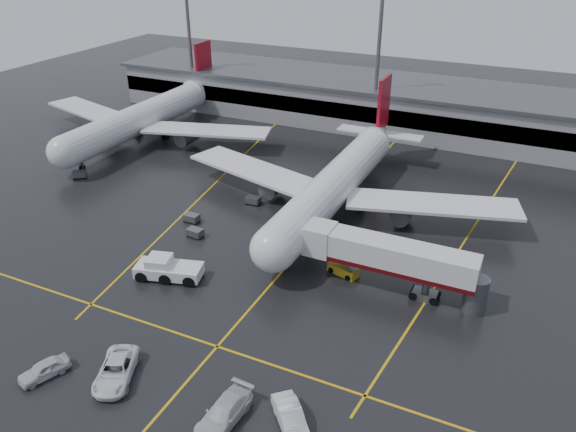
% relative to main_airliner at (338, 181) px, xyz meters
% --- Properties ---
extents(ground, '(220.00, 220.00, 0.00)m').
position_rel_main_airliner_xyz_m(ground, '(0.00, -9.70, -4.21)').
color(ground, black).
rests_on(ground, ground).
extents(apron_line_centre, '(0.25, 90.00, 0.02)m').
position_rel_main_airliner_xyz_m(apron_line_centre, '(0.00, -9.70, -4.20)').
color(apron_line_centre, gold).
rests_on(apron_line_centre, ground).
extents(apron_line_stop, '(60.00, 0.25, 0.02)m').
position_rel_main_airliner_xyz_m(apron_line_stop, '(0.00, -31.70, -4.20)').
color(apron_line_stop, gold).
rests_on(apron_line_stop, ground).
extents(apron_line_left, '(9.99, 69.35, 0.02)m').
position_rel_main_airliner_xyz_m(apron_line_left, '(-20.00, 0.30, -4.20)').
color(apron_line_left, gold).
rests_on(apron_line_left, ground).
extents(apron_line_right, '(7.57, 69.64, 0.02)m').
position_rel_main_airliner_xyz_m(apron_line_right, '(18.00, 0.30, -4.20)').
color(apron_line_right, gold).
rests_on(apron_line_right, ground).
extents(terminal, '(122.00, 19.00, 8.60)m').
position_rel_main_airliner_xyz_m(terminal, '(0.00, 38.23, 0.11)').
color(terminal, gray).
rests_on(terminal, ground).
extents(light_mast_left, '(3.00, 1.20, 25.45)m').
position_rel_main_airliner_xyz_m(light_mast_left, '(-45.00, 32.30, 10.27)').
color(light_mast_left, '#595B60').
rests_on(light_mast_left, ground).
extents(light_mast_mid, '(3.00, 1.20, 25.45)m').
position_rel_main_airliner_xyz_m(light_mast_mid, '(-5.00, 32.30, 10.27)').
color(light_mast_mid, '#595B60').
rests_on(light_mast_mid, ground).
extents(main_airliner, '(48.80, 45.60, 14.10)m').
position_rel_main_airliner_xyz_m(main_airliner, '(0.00, 0.00, 0.00)').
color(main_airliner, silver).
rests_on(main_airliner, ground).
extents(second_airliner, '(48.80, 45.60, 14.10)m').
position_rel_main_airliner_xyz_m(second_airliner, '(-42.00, 12.00, 0.00)').
color(second_airliner, silver).
rests_on(second_airliner, ground).
extents(jet_bridge, '(19.90, 3.40, 6.05)m').
position_rel_main_airliner_xyz_m(jet_bridge, '(11.87, -15.70, -0.28)').
color(jet_bridge, silver).
rests_on(jet_bridge, ground).
extents(pushback_tractor, '(7.97, 4.92, 2.66)m').
position_rel_main_airliner_xyz_m(pushback_tractor, '(-11.21, -24.04, -3.15)').
color(pushback_tractor, silver).
rests_on(pushback_tractor, ground).
extents(belt_loader, '(3.85, 2.50, 2.26)m').
position_rel_main_airliner_xyz_m(belt_loader, '(6.50, -14.94, -3.65)').
color(belt_loader, gold).
rests_on(belt_loader, ground).
extents(service_van_a, '(5.19, 6.92, 1.75)m').
position_rel_main_airliner_xyz_m(service_van_a, '(-5.81, -38.98, -3.34)').
color(service_van_a, white).
rests_on(service_van_a, ground).
extents(service_van_b, '(2.83, 6.26, 1.78)m').
position_rel_main_airliner_xyz_m(service_van_b, '(5.22, -39.09, -3.32)').
color(service_van_b, silver).
rests_on(service_van_b, ground).
extents(service_van_c, '(4.94, 5.11, 1.74)m').
position_rel_main_airliner_xyz_m(service_van_c, '(10.29, -37.27, -3.34)').
color(service_van_c, white).
rests_on(service_van_c, ground).
extents(service_van_d, '(3.30, 4.78, 1.51)m').
position_rel_main_airliner_xyz_m(service_van_d, '(-11.75, -41.49, -3.45)').
color(service_van_d, silver).
rests_on(service_van_d, ground).
extents(baggage_cart_a, '(2.10, 1.46, 1.12)m').
position_rel_main_airliner_xyz_m(baggage_cart_a, '(-13.55, -14.98, -3.58)').
color(baggage_cart_a, '#595B60').
rests_on(baggage_cart_a, ground).
extents(baggage_cart_b, '(2.01, 1.31, 1.12)m').
position_rel_main_airliner_xyz_m(baggage_cart_b, '(-16.19, -11.81, -3.58)').
color(baggage_cart_b, '#595B60').
rests_on(baggage_cart_b, ground).
extents(baggage_cart_c, '(2.05, 1.37, 1.12)m').
position_rel_main_airliner_xyz_m(baggage_cart_c, '(-11.31, -3.60, -3.58)').
color(baggage_cart_c, '#595B60').
rests_on(baggage_cart_c, ground).
extents(baggage_cart_d, '(2.25, 1.73, 1.12)m').
position_rel_main_airliner_xyz_m(baggage_cart_d, '(-47.10, -0.74, -3.58)').
color(baggage_cart_d, '#595B60').
rests_on(baggage_cart_d, ground).
extents(baggage_cart_e, '(2.38, 2.21, 1.12)m').
position_rel_main_airliner_xyz_m(baggage_cart_e, '(-40.24, -7.11, -3.58)').
color(baggage_cart_e, '#595B60').
rests_on(baggage_cart_e, ground).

